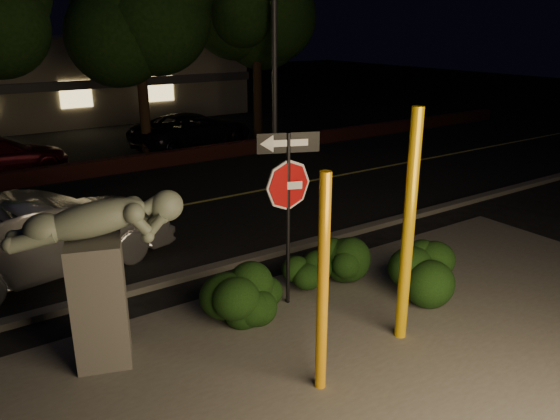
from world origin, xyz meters
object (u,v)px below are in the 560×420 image
object	(u,v)px
silver_sedan	(46,236)
parked_car_dark	(193,130)
yellow_pole_right	(408,230)
signpost	(288,186)
yellow_pole_left	(323,287)
sculpture	(98,263)

from	to	relation	value
silver_sedan	parked_car_dark	xyz separation A→B (m)	(7.28, 8.86, -0.09)
yellow_pole_right	signpost	world-z (taller)	yellow_pole_right
yellow_pole_left	yellow_pole_right	bearing A→B (deg)	9.12
yellow_pole_left	silver_sedan	world-z (taller)	yellow_pole_left
yellow_pole_right	sculpture	world-z (taller)	yellow_pole_right
yellow_pole_left	signpost	bearing A→B (deg)	65.65
sculpture	parked_car_dark	xyz separation A→B (m)	(7.26, 12.36, -0.83)
yellow_pole_right	silver_sedan	distance (m)	6.74
sculpture	parked_car_dark	bearing A→B (deg)	78.33
yellow_pole_left	sculpture	size ratio (longest dim) A/B	1.20
parked_car_dark	yellow_pole_left	bearing A→B (deg)	147.65
parked_car_dark	yellow_pole_right	bearing A→B (deg)	153.86
silver_sedan	parked_car_dark	size ratio (longest dim) A/B	0.96
signpost	yellow_pole_left	bearing A→B (deg)	-92.77
signpost	silver_sedan	bearing A→B (deg)	152.55
yellow_pole_left	signpost	distance (m)	2.42
yellow_pole_left	yellow_pole_right	xyz separation A→B (m)	(1.78, 0.29, 0.29)
yellow_pole_left	signpost	xyz separation A→B (m)	(0.96, 2.12, 0.63)
sculpture	silver_sedan	xyz separation A→B (m)	(-0.02, 3.50, -0.74)
yellow_pole_left	parked_car_dark	world-z (taller)	yellow_pole_left
signpost	silver_sedan	xyz separation A→B (m)	(-3.09, 3.56, -1.33)
yellow_pole_right	parked_car_dark	distance (m)	14.69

